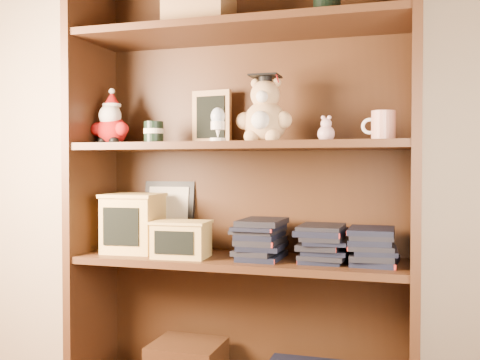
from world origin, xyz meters
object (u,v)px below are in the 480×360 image
at_px(treats_box, 133,222).
at_px(grad_teddy_bear, 265,116).
at_px(teacher_mug, 383,126).
at_px(bookcase, 243,191).

bearing_deg(treats_box, grad_teddy_bear, -0.71).
xyz_separation_m(grad_teddy_bear, teacher_mug, (0.39, 0.01, -0.04)).
height_order(grad_teddy_bear, treats_box, grad_teddy_bear).
bearing_deg(treats_box, teacher_mug, 0.06).
distance_m(grad_teddy_bear, teacher_mug, 0.39).
height_order(bookcase, treats_box, bookcase).
height_order(bookcase, grad_teddy_bear, bookcase).
height_order(grad_teddy_bear, teacher_mug, grad_teddy_bear).
xyz_separation_m(teacher_mug, treats_box, (-0.89, -0.00, -0.34)).
bearing_deg(teacher_mug, treats_box, -179.94).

